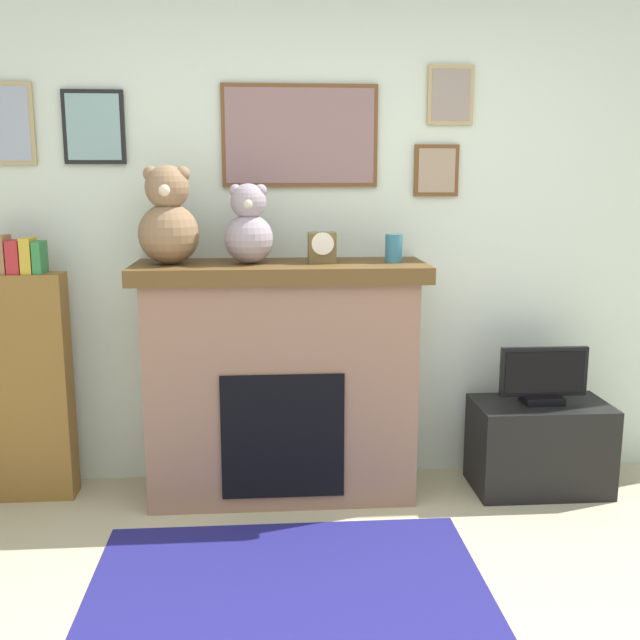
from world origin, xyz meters
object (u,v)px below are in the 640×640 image
television (543,378)px  teddy_bear_grey (168,220)px  teddy_bear_tan (249,228)px  tv_stand (539,446)px  fireplace (281,379)px  candle_jar (394,248)px  mantel_clock (322,248)px  bookshelf (26,379)px

television → teddy_bear_grey: teddy_bear_grey is taller
teddy_bear_grey → teddy_bear_tan: teddy_bear_grey is taller
tv_stand → television: (0.00, -0.00, 0.37)m
fireplace → candle_jar: bearing=-1.8°
tv_stand → teddy_bear_grey: size_ratio=1.45×
television → mantel_clock: mantel_clock is taller
tv_stand → candle_jar: (-0.78, 0.04, 1.04)m
mantel_clock → fireplace: bearing=174.6°
bookshelf → mantel_clock: 1.62m
mantel_clock → teddy_bear_grey: size_ratio=0.32×
television → fireplace: bearing=177.5°
candle_jar → teddy_bear_tan: teddy_bear_tan is taller
fireplace → television: bearing=-2.5°
fireplace → teddy_bear_tan: teddy_bear_tan is taller
bookshelf → television: bearing=-2.2°
fireplace → candle_jar: size_ratio=10.31×
tv_stand → television: television is taller
tv_stand → television: bearing=-90.0°
fireplace → candle_jar: 0.87m
mantel_clock → teddy_bear_tan: 0.37m
bookshelf → mantel_clock: (1.48, -0.06, 0.65)m
bookshelf → candle_jar: bearing=-1.9°
candle_jar → television: bearing=-3.0°
mantel_clock → teddy_bear_tan: bearing=179.8°
teddy_bear_tan → bookshelf: bearing=176.9°
mantel_clock → teddy_bear_grey: (-0.74, 0.00, 0.14)m
bookshelf → teddy_bear_grey: size_ratio=2.84×
television → teddy_bear_grey: size_ratio=0.96×
fireplace → mantel_clock: (0.21, -0.02, 0.67)m
tv_stand → mantel_clock: mantel_clock is taller
tv_stand → teddy_bear_grey: 2.22m
candle_jar → teddy_bear_tan: bearing=-180.0°
candle_jar → teddy_bear_grey: 1.11m
fireplace → mantel_clock: 0.70m
fireplace → television: size_ratio=3.17×
fireplace → tv_stand: bearing=-2.5°
mantel_clock → teddy_bear_tan: teddy_bear_tan is taller
television → mantel_clock: bearing=178.0°
television → teddy_bear_grey: (-1.88, 0.04, 0.81)m
television → bookshelf: bearing=177.8°
fireplace → bookshelf: size_ratio=1.07×
bookshelf → teddy_bear_grey: teddy_bear_grey is taller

